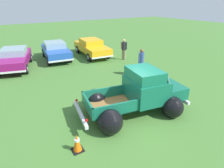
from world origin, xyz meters
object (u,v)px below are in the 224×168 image
(spectator_0, at_px, (141,61))
(lane_cone_1, at_px, (133,76))
(vintage_pickup_truck, at_px, (140,95))
(show_car_0, at_px, (15,58))
(lane_cone_0, at_px, (77,143))
(spectator_1, at_px, (124,48))
(show_car_1, at_px, (55,50))
(show_car_2, at_px, (92,47))

(spectator_0, bearing_deg, lane_cone_1, -80.97)
(vintage_pickup_truck, bearing_deg, spectator_0, 59.37)
(show_car_0, relative_size, lane_cone_0, 7.54)
(spectator_0, relative_size, lane_cone_1, 2.79)
(lane_cone_0, distance_m, lane_cone_1, 6.30)
(vintage_pickup_truck, height_order, spectator_0, vintage_pickup_truck)
(spectator_1, bearing_deg, lane_cone_1, -152.91)
(show_car_0, relative_size, spectator_1, 2.81)
(show_car_1, relative_size, show_car_2, 0.92)
(show_car_0, bearing_deg, show_car_2, 107.58)
(spectator_0, distance_m, lane_cone_1, 1.29)
(show_car_0, bearing_deg, lane_cone_0, 18.81)
(vintage_pickup_truck, bearing_deg, show_car_0, 122.49)
(show_car_0, distance_m, spectator_1, 8.18)
(show_car_1, distance_m, show_car_2, 3.07)
(show_car_0, xyz_separation_m, spectator_1, (7.82, -2.40, 0.18))
(spectator_0, bearing_deg, lane_cone_0, -72.02)
(show_car_1, bearing_deg, lane_cone_0, -6.84)
(lane_cone_0, bearing_deg, spectator_1, 46.13)
(show_car_1, distance_m, lane_cone_0, 11.10)
(show_car_1, height_order, spectator_1, spectator_1)
(show_car_2, height_order, spectator_1, spectator_1)
(vintage_pickup_truck, height_order, show_car_0, vintage_pickup_truck)
(show_car_2, distance_m, spectator_1, 3.03)
(show_car_1, xyz_separation_m, lane_cone_0, (-2.71, -10.76, -0.47))
(show_car_0, xyz_separation_m, lane_cone_1, (5.59, -6.43, -0.47))
(lane_cone_1, bearing_deg, show_car_2, 84.89)
(spectator_1, xyz_separation_m, lane_cone_1, (-2.23, -4.04, -0.65))
(spectator_0, bearing_deg, spectator_1, 145.14)
(vintage_pickup_truck, relative_size, spectator_0, 2.78)
(spectator_0, distance_m, spectator_1, 3.79)
(vintage_pickup_truck, xyz_separation_m, spectator_0, (2.85, 3.26, 0.25))
(spectator_0, height_order, lane_cone_0, spectator_0)
(vintage_pickup_truck, relative_size, show_car_0, 1.03)
(show_car_0, bearing_deg, spectator_1, 89.23)
(lane_cone_0, bearing_deg, show_car_1, 75.88)
(lane_cone_0, bearing_deg, vintage_pickup_truck, 14.19)
(show_car_1, relative_size, lane_cone_1, 7.09)
(spectator_1, distance_m, lane_cone_1, 4.66)
(spectator_1, xyz_separation_m, lane_cone_0, (-7.37, -7.67, -0.65))
(show_car_2, bearing_deg, lane_cone_0, -23.64)
(vintage_pickup_truck, xyz_separation_m, lane_cone_0, (-3.28, -0.83, -0.45))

